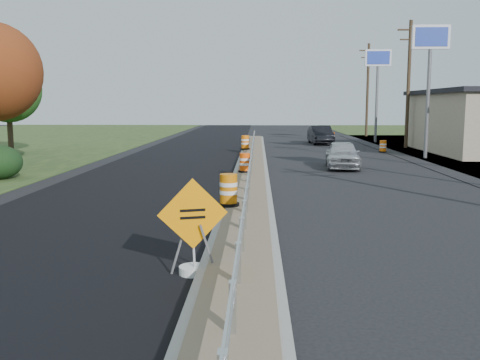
{
  "coord_description": "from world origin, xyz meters",
  "views": [
    {
      "loc": [
        0.32,
        -16.73,
        3.22
      ],
      "look_at": [
        -0.19,
        -1.65,
        1.1
      ],
      "focal_mm": 40.0,
      "sensor_mm": 36.0,
      "label": 1
    }
  ],
  "objects_px": {
    "caution_sign": "(193,250)",
    "car_dark_mid": "(320,135)",
    "barrel_shoulder_far": "(332,137)",
    "barrel_median_near": "(229,191)",
    "barrel_median_mid": "(245,163)",
    "barrel_shoulder_mid": "(383,147)",
    "car_silver": "(342,154)",
    "barrel_median_far": "(245,143)"
  },
  "relations": [
    {
      "from": "barrel_median_near",
      "to": "barrel_median_mid",
      "type": "relative_size",
      "value": 1.12
    },
    {
      "from": "barrel_shoulder_mid",
      "to": "car_silver",
      "type": "height_order",
      "value": "car_silver"
    },
    {
      "from": "caution_sign",
      "to": "barrel_shoulder_far",
      "type": "xyz_separation_m",
      "value": [
        7.9,
        38.46,
        -0.09
      ]
    },
    {
      "from": "barrel_shoulder_far",
      "to": "car_dark_mid",
      "type": "height_order",
      "value": "car_dark_mid"
    },
    {
      "from": "barrel_shoulder_mid",
      "to": "barrel_shoulder_far",
      "type": "bearing_deg",
      "value": 99.51
    },
    {
      "from": "barrel_median_far",
      "to": "car_dark_mid",
      "type": "height_order",
      "value": "car_dark_mid"
    },
    {
      "from": "barrel_shoulder_mid",
      "to": "barrel_median_far",
      "type": "bearing_deg",
      "value": -175.64
    },
    {
      "from": "barrel_median_near",
      "to": "barrel_median_mid",
      "type": "distance_m",
      "value": 8.09
    },
    {
      "from": "barrel_shoulder_mid",
      "to": "barrel_shoulder_far",
      "type": "relative_size",
      "value": 1.02
    },
    {
      "from": "barrel_shoulder_far",
      "to": "barrel_median_mid",
      "type": "bearing_deg",
      "value": -106.52
    },
    {
      "from": "barrel_shoulder_mid",
      "to": "car_silver",
      "type": "xyz_separation_m",
      "value": [
        -4.24,
        -9.42,
        0.31
      ]
    },
    {
      "from": "barrel_median_mid",
      "to": "barrel_median_near",
      "type": "bearing_deg",
      "value": -92.01
    },
    {
      "from": "barrel_median_far",
      "to": "barrel_shoulder_mid",
      "type": "xyz_separation_m",
      "value": [
        9.46,
        0.72,
        -0.3
      ]
    },
    {
      "from": "barrel_median_far",
      "to": "barrel_shoulder_far",
      "type": "relative_size",
      "value": 1.19
    },
    {
      "from": "barrel_median_near",
      "to": "car_dark_mid",
      "type": "distance_m",
      "value": 29.6
    },
    {
      "from": "barrel_median_near",
      "to": "car_silver",
      "type": "bearing_deg",
      "value": 66.1
    },
    {
      "from": "caution_sign",
      "to": "barrel_median_mid",
      "type": "xyz_separation_m",
      "value": [
        0.63,
        13.95,
        0.17
      ]
    },
    {
      "from": "barrel_median_far",
      "to": "car_silver",
      "type": "bearing_deg",
      "value": -59.03
    },
    {
      "from": "barrel_median_near",
      "to": "barrel_median_far",
      "type": "height_order",
      "value": "barrel_median_near"
    },
    {
      "from": "caution_sign",
      "to": "barrel_shoulder_far",
      "type": "relative_size",
      "value": 2.32
    },
    {
      "from": "barrel_median_far",
      "to": "car_dark_mid",
      "type": "relative_size",
      "value": 0.2
    },
    {
      "from": "barrel_median_far",
      "to": "barrel_shoulder_mid",
      "type": "bearing_deg",
      "value": 4.36
    },
    {
      "from": "car_dark_mid",
      "to": "barrel_shoulder_far",
      "type": "bearing_deg",
      "value": 65.03
    },
    {
      "from": "car_silver",
      "to": "car_dark_mid",
      "type": "bearing_deg",
      "value": 92.37
    },
    {
      "from": "barrel_shoulder_mid",
      "to": "barrel_shoulder_far",
      "type": "xyz_separation_m",
      "value": [
        -1.91,
        11.39,
        -0.01
      ]
    },
    {
      "from": "barrel_median_near",
      "to": "barrel_shoulder_mid",
      "type": "relative_size",
      "value": 1.17
    },
    {
      "from": "barrel_median_near",
      "to": "barrel_median_far",
      "type": "bearing_deg",
      "value": 90.0
    },
    {
      "from": "barrel_median_near",
      "to": "barrel_median_far",
      "type": "relative_size",
      "value": 1.0
    },
    {
      "from": "caution_sign",
      "to": "barrel_median_far",
      "type": "xyz_separation_m",
      "value": [
        0.35,
        26.34,
        0.21
      ]
    },
    {
      "from": "car_silver",
      "to": "car_dark_mid",
      "type": "height_order",
      "value": "car_dark_mid"
    },
    {
      "from": "caution_sign",
      "to": "car_dark_mid",
      "type": "xyz_separation_m",
      "value": [
        6.42,
        34.84,
        0.29
      ]
    },
    {
      "from": "barrel_median_mid",
      "to": "barrel_shoulder_mid",
      "type": "bearing_deg",
      "value": 55.02
    },
    {
      "from": "barrel_median_mid",
      "to": "barrel_shoulder_far",
      "type": "relative_size",
      "value": 1.07
    },
    {
      "from": "barrel_median_far",
      "to": "barrel_shoulder_far",
      "type": "xyz_separation_m",
      "value": [
        7.55,
        12.11,
        -0.3
      ]
    },
    {
      "from": "barrel_median_far",
      "to": "car_silver",
      "type": "distance_m",
      "value": 10.14
    },
    {
      "from": "barrel_shoulder_far",
      "to": "caution_sign",
      "type": "bearing_deg",
      "value": -101.61
    },
    {
      "from": "barrel_median_mid",
      "to": "car_dark_mid",
      "type": "distance_m",
      "value": 21.68
    },
    {
      "from": "caution_sign",
      "to": "barrel_median_mid",
      "type": "relative_size",
      "value": 2.17
    },
    {
      "from": "barrel_shoulder_mid",
      "to": "car_dark_mid",
      "type": "bearing_deg",
      "value": 113.53
    },
    {
      "from": "barrel_median_near",
      "to": "car_dark_mid",
      "type": "bearing_deg",
      "value": 78.16
    },
    {
      "from": "barrel_median_near",
      "to": "barrel_shoulder_far",
      "type": "distance_m",
      "value": 33.45
    },
    {
      "from": "barrel_median_far",
      "to": "barrel_shoulder_far",
      "type": "height_order",
      "value": "barrel_median_far"
    }
  ]
}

